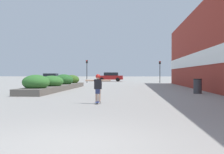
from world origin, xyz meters
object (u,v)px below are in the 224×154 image
object	(u,v)px
car_leftmost	(206,77)
car_center_right	(110,77)
traffic_light_right	(160,68)
skateboarder	(98,85)
skateboard	(98,102)
car_center_left	(50,77)
traffic_light_left	(87,67)
trash_bin	(198,86)

from	to	relation	value
car_leftmost	car_center_right	distance (m)	17.34
car_center_right	traffic_light_right	bearing A→B (deg)	-132.14
skateboarder	car_leftmost	distance (m)	38.01
skateboard	skateboarder	world-z (taller)	skateboarder
skateboard	traffic_light_right	distance (m)	28.12
car_center_left	traffic_light_left	size ratio (longest dim) A/B	1.18
traffic_light_right	car_leftmost	bearing A→B (deg)	39.82
car_center_left	trash_bin	bearing A→B (deg)	-143.49
car_center_right	traffic_light_right	xyz separation A→B (m)	(8.26, -7.47, 1.40)
skateboard	skateboarder	xyz separation A→B (m)	(0.00, 0.00, 0.77)
skateboarder	trash_bin	size ratio (longest dim) A/B	1.22
skateboard	trash_bin	world-z (taller)	trash_bin
skateboard	car_leftmost	distance (m)	38.01
trash_bin	skateboard	bearing A→B (deg)	-133.10
traffic_light_right	skateboard	bearing A→B (deg)	-101.70
car_leftmost	car_center_left	world-z (taller)	same
skateboard	traffic_light_left	xyz separation A→B (m)	(-5.59, 27.27, 2.32)
car_center_left	car_center_right	distance (m)	10.90
trash_bin	car_center_left	distance (m)	32.12
skateboard	car_leftmost	world-z (taller)	car_leftmost
car_leftmost	skateboarder	bearing A→B (deg)	-22.86
car_center_right	car_center_left	bearing A→B (deg)	104.50
skateboard	car_center_right	bearing A→B (deg)	98.50
skateboarder	trash_bin	xyz separation A→B (m)	(5.98, 6.39, -0.33)
traffic_light_right	car_center_left	bearing A→B (deg)	165.84
skateboarder	skateboard	bearing A→B (deg)	-85.72
skateboard	car_center_left	xyz separation A→B (m)	(-13.13, 32.20, 0.70)
skateboarder	car_center_right	xyz separation A→B (m)	(-2.58, 34.93, 0.03)
car_leftmost	car_center_right	xyz separation A→B (m)	(-17.34, -0.09, 0.10)
skateboard	traffic_light_left	size ratio (longest dim) A/B	0.17
skateboard	car_center_right	distance (m)	35.03
trash_bin	traffic_light_right	size ratio (longest dim) A/B	0.31
skateboard	car_center_right	world-z (taller)	car_center_right
car_center_left	traffic_light_right	world-z (taller)	traffic_light_right
traffic_light_left	skateboard	bearing A→B (deg)	-78.42
skateboard	car_leftmost	bearing A→B (deg)	71.43
traffic_light_left	skateboarder	bearing A→B (deg)	-78.42
traffic_light_left	traffic_light_right	size ratio (longest dim) A/B	1.06
skateboarder	trash_bin	bearing A→B (deg)	51.18
car_center_left	car_leftmost	bearing A→B (deg)	-84.22
skateboard	traffic_light_right	xyz separation A→B (m)	(5.68, 27.46, 2.21)
skateboarder	car_leftmost	world-z (taller)	car_leftmost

